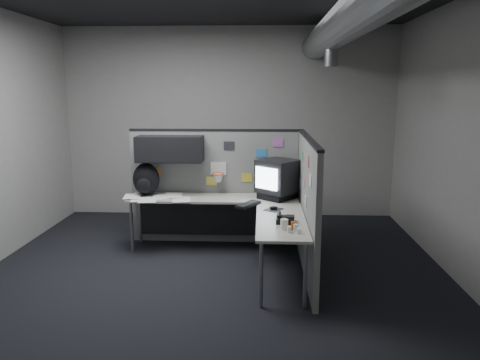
{
  "coord_description": "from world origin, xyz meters",
  "views": [
    {
      "loc": [
        0.55,
        -5.19,
        2.19
      ],
      "look_at": [
        0.3,
        0.35,
        1.1
      ],
      "focal_mm": 35.0,
      "sensor_mm": 36.0,
      "label": 1
    }
  ],
  "objects_px": {
    "desk": "(230,211)",
    "keyboard": "(248,205)",
    "backpack": "(146,180)",
    "monitor": "(278,179)",
    "phone": "(285,219)"
  },
  "relations": [
    {
      "from": "backpack",
      "to": "monitor",
      "type": "bearing_deg",
      "value": 16.3
    },
    {
      "from": "phone",
      "to": "backpack",
      "type": "xyz_separation_m",
      "value": [
        -1.85,
        1.24,
        0.18
      ]
    },
    {
      "from": "desk",
      "to": "keyboard",
      "type": "height_order",
      "value": "keyboard"
    },
    {
      "from": "backpack",
      "to": "desk",
      "type": "bearing_deg",
      "value": 2.73
    },
    {
      "from": "desk",
      "to": "keyboard",
      "type": "relative_size",
      "value": 5.35
    },
    {
      "from": "desk",
      "to": "monitor",
      "type": "relative_size",
      "value": 3.57
    },
    {
      "from": "phone",
      "to": "desk",
      "type": "bearing_deg",
      "value": 140.19
    },
    {
      "from": "desk",
      "to": "monitor",
      "type": "height_order",
      "value": "monitor"
    },
    {
      "from": "monitor",
      "to": "keyboard",
      "type": "distance_m",
      "value": 0.64
    },
    {
      "from": "desk",
      "to": "keyboard",
      "type": "distance_m",
      "value": 0.33
    },
    {
      "from": "keyboard",
      "to": "backpack",
      "type": "bearing_deg",
      "value": 144.7
    },
    {
      "from": "keyboard",
      "to": "backpack",
      "type": "relative_size",
      "value": 0.96
    },
    {
      "from": "desk",
      "to": "backpack",
      "type": "height_order",
      "value": "backpack"
    },
    {
      "from": "desk",
      "to": "monitor",
      "type": "xyz_separation_m",
      "value": [
        0.63,
        0.26,
        0.39
      ]
    },
    {
      "from": "monitor",
      "to": "backpack",
      "type": "bearing_deg",
      "value": 172.93
    }
  ]
}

